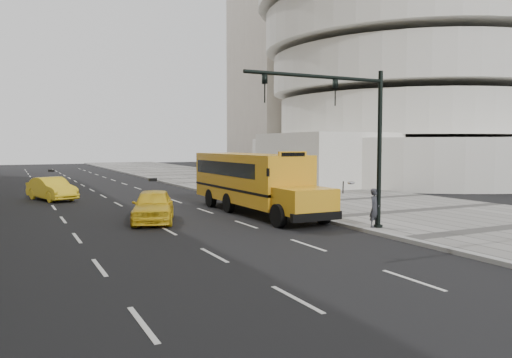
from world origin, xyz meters
name	(u,v)px	position (x,y,z in m)	size (l,w,h in m)	color
ground	(158,214)	(0.00, 0.00, 0.00)	(140.00, 140.00, 0.00)	black
sidewalk_museum	(351,200)	(12.00, 0.00, 0.07)	(12.00, 140.00, 0.15)	gray
curb_museum	(264,206)	(6.00, 0.00, 0.07)	(0.30, 140.00, 0.15)	gray
guggenheim	(376,51)	(29.37, 18.51, 13.58)	(33.20, 42.20, 35.00)	white
school_bus	(251,178)	(4.50, -1.45, 1.76)	(2.96, 11.56, 3.19)	gold
taxi_near	(153,206)	(-0.92, -2.50, 0.74)	(1.75, 4.35, 1.48)	yellow
taxi_far	(52,189)	(-4.28, 8.99, 0.72)	(1.52, 4.35, 1.43)	yellow
pedestrian	(375,208)	(6.47, -8.78, 0.93)	(0.57, 0.38, 1.57)	#2C2D34
traffic_signal	(351,129)	(5.19, -8.84, 4.09)	(6.18, 0.36, 6.40)	black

